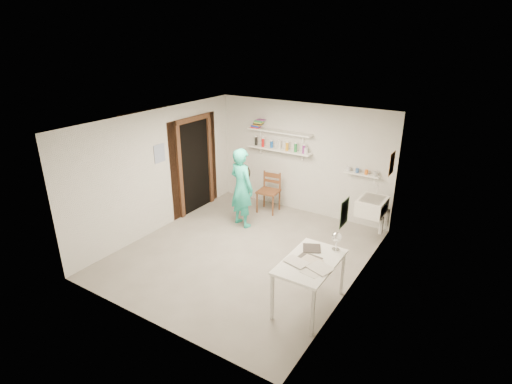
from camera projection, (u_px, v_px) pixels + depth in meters
The scene contains 27 objects.
floor at pixel (244, 253), 7.27m from camera, with size 4.00×4.50×0.02m, color slate.
ceiling at pixel (243, 121), 6.37m from camera, with size 4.00×4.50×0.02m, color silver.
wall_back at pixel (302, 158), 8.59m from camera, with size 4.00×0.02×2.40m, color silver.
wall_front at pixel (144, 247), 5.04m from camera, with size 4.00×0.02×2.40m, color silver.
wall_left at pixel (159, 171), 7.81m from camera, with size 0.02×4.50×2.40m, color silver.
wall_right at pixel (358, 218), 5.82m from camera, with size 0.02×4.50×2.40m, color silver.
doorway_recess at pixel (195, 167), 8.70m from camera, with size 0.02×0.90×2.00m, color black.
corridor_box at pixel (171, 159), 9.04m from camera, with size 1.40×1.50×2.10m, color brown.
door_lintel at pixel (193, 119), 8.30m from camera, with size 0.06×1.05×0.10m, color brown.
door_jamb_near at pixel (180, 173), 8.30m from camera, with size 0.06×0.10×2.00m, color brown.
door_jamb_far at pixel (210, 161), 9.09m from camera, with size 0.06×0.10×2.00m, color brown.
shelf_lower at pixel (279, 150), 8.68m from camera, with size 1.50×0.22×0.03m, color white.
shelf_upper at pixel (279, 132), 8.53m from camera, with size 1.50×0.22×0.03m, color white.
ledge_shelf at pixel (361, 174), 7.88m from camera, with size 0.70×0.14×0.03m, color white.
poster_left at pixel (160, 153), 7.71m from camera, with size 0.01×0.28×0.36m, color #334C7F.
poster_right_a at pixel (392, 163), 7.11m from camera, with size 0.01×0.34×0.42m, color #995933.
poster_right_b at pixel (344, 213), 5.29m from camera, with size 0.01×0.30×0.38m, color #3F724C.
belfast_sink at pixel (372, 206), 7.47m from camera, with size 0.48×0.60×0.30m, color white.
man at pixel (242, 188), 8.02m from camera, with size 0.60×0.39×1.64m, color #25BA9F.
wall_clock at pixel (245, 172), 8.12m from camera, with size 0.29×0.29×0.04m, color #F5F0A7.
wooden_chair at pixel (268, 191), 8.77m from camera, with size 0.44×0.42×0.95m, color brown.
work_table at pixel (309, 284), 5.70m from camera, with size 0.69×1.14×0.76m, color white.
desk_lamp at pixel (337, 237), 5.75m from camera, with size 0.14×0.14×0.14m, color white.
spray_cans at pixel (279, 145), 8.64m from camera, with size 1.26×0.06×0.17m.
book_stack at pixel (258, 124), 8.76m from camera, with size 0.30×0.14×0.20m.
ledge_pots at pixel (362, 171), 7.86m from camera, with size 0.48×0.07×0.09m.
papers at pixel (311, 260), 5.56m from camera, with size 0.30×0.22×0.02m.
Camera 1 is at (3.56, -5.24, 3.72)m, focal length 28.00 mm.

